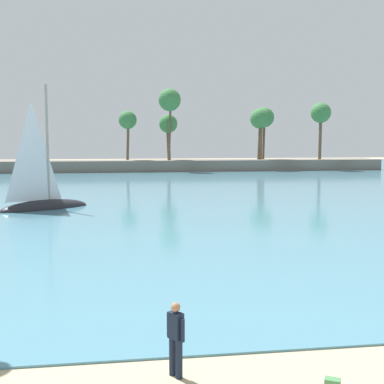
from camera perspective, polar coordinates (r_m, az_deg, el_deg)
sea at (r=66.00m, az=-7.14°, el=1.54°), size 220.00×108.97×0.06m
palm_headland at (r=80.44m, az=-5.06°, el=4.13°), size 82.94×6.00×12.99m
person_at_waterline at (r=11.32m, az=-1.86°, el=-16.11°), size 0.36×0.47×1.67m
sailboat_near_shore at (r=38.33m, az=-16.56°, el=-0.54°), size 6.74×5.19×9.68m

